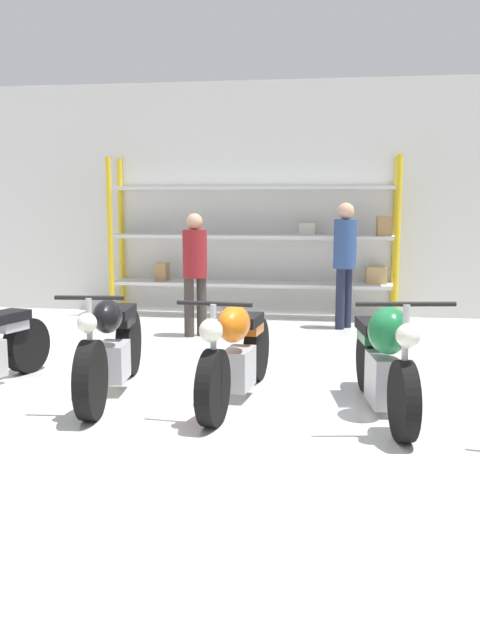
{
  "coord_description": "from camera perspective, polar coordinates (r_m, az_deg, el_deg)",
  "views": [
    {
      "loc": [
        0.99,
        -6.05,
        1.81
      ],
      "look_at": [
        0.0,
        0.4,
        0.7
      ],
      "focal_mm": 40.0,
      "sensor_mm": 36.0,
      "label": 1
    }
  ],
  "objects": [
    {
      "name": "shelving_rack",
      "position": [
        10.96,
        1.58,
        6.53
      ],
      "size": [
        4.41,
        0.63,
        2.44
      ],
      "color": "gold",
      "rests_on": "ground_plane"
    },
    {
      "name": "person_browsing",
      "position": [
        10.1,
        8.38,
        5.19
      ],
      "size": [
        0.44,
        0.44,
        1.76
      ],
      "rotation": [
        0.0,
        0.0,
        2.59
      ],
      "color": "#1E2338",
      "rests_on": "ground_plane"
    },
    {
      "name": "person_near_rack",
      "position": [
        9.43,
        -3.63,
        4.43
      ],
      "size": [
        0.44,
        0.44,
        1.63
      ],
      "rotation": [
        0.0,
        0.0,
        2.17
      ],
      "color": "#38332D",
      "rests_on": "ground_plane"
    },
    {
      "name": "motorcycle_green",
      "position": [
        6.17,
        11.46,
        -3.08
      ],
      "size": [
        0.74,
        2.04,
        1.06
      ],
      "rotation": [
        0.0,
        0.0,
        -1.41
      ],
      "color": "black",
      "rests_on": "ground_plane"
    },
    {
      "name": "back_wall",
      "position": [
        11.27,
        3.74,
        9.57
      ],
      "size": [
        30.0,
        0.08,
        3.6
      ],
      "color": "silver",
      "rests_on": "ground_plane"
    },
    {
      "name": "ground_plane",
      "position": [
        6.39,
        -0.55,
        -6.79
      ],
      "size": [
        30.0,
        30.0,
        0.0
      ],
      "primitive_type": "plane",
      "color": "silver"
    },
    {
      "name": "motorcycle_orange",
      "position": [
        6.42,
        -0.26,
        -2.62
      ],
      "size": [
        0.62,
        2.16,
        1.01
      ],
      "rotation": [
        0.0,
        0.0,
        -1.67
      ],
      "color": "black",
      "rests_on": "ground_plane"
    },
    {
      "name": "motorcycle_black",
      "position": [
        6.74,
        -10.22,
        -2.2
      ],
      "size": [
        0.57,
        2.22,
        1.03
      ],
      "rotation": [
        0.0,
        0.0,
        -1.47
      ],
      "color": "black",
      "rests_on": "ground_plane"
    }
  ]
}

